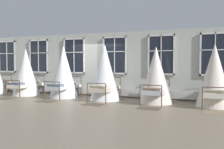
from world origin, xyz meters
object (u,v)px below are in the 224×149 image
object	(u,v)px
cot_sixth	(214,76)
cot_fifth	(156,76)
cot_third	(64,73)
cot_fourth	(105,73)
cot_second	(26,73)

from	to	relation	value
cot_sixth	cot_fifth	bearing A→B (deg)	88.81
cot_third	cot_fourth	size ratio (longest dim) A/B	0.99
cot_fourth	cot_second	bearing A→B (deg)	88.13
cot_second	cot_third	distance (m)	2.20
cot_second	cot_fifth	size ratio (longest dim) A/B	1.03
cot_second	cot_sixth	world-z (taller)	cot_sixth
cot_third	cot_fifth	xyz separation A→B (m)	(4.27, -0.01, -0.06)
cot_second	cot_fifth	world-z (taller)	cot_second
cot_third	cot_sixth	world-z (taller)	cot_third
cot_fourth	cot_sixth	size ratio (longest dim) A/B	1.03
cot_third	cot_fourth	bearing A→B (deg)	-88.83
cot_third	cot_sixth	bearing A→B (deg)	-88.56
cot_fourth	cot_sixth	bearing A→B (deg)	-91.26
cot_second	cot_third	size ratio (longest dim) A/B	0.98
cot_fifth	cot_sixth	xyz separation A→B (m)	(2.15, -0.00, 0.03)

